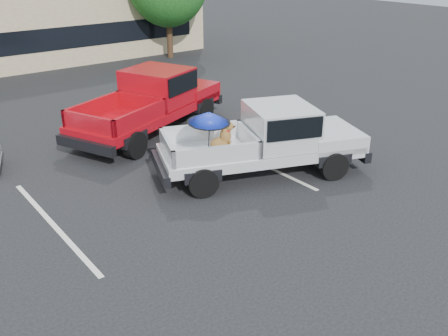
{
  "coord_description": "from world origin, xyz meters",
  "views": [
    {
      "loc": [
        -5.95,
        -8.05,
        5.76
      ],
      "look_at": [
        0.18,
        -0.19,
        1.3
      ],
      "focal_mm": 40.0,
      "sensor_mm": 36.0,
      "label": 1
    }
  ],
  "objects": [
    {
      "name": "stripe_left",
      "position": [
        -3.0,
        2.0,
        0.0
      ],
      "size": [
        0.12,
        5.0,
        0.01
      ],
      "primitive_type": "cube",
      "color": "silver",
      "rests_on": "ground"
    },
    {
      "name": "stripe_right",
      "position": [
        3.0,
        2.0,
        0.0
      ],
      "size": [
        0.12,
        5.0,
        0.01
      ],
      "primitive_type": "cube",
      "color": "silver",
      "rests_on": "ground"
    },
    {
      "name": "red_pickup",
      "position": [
        2.2,
        6.14,
        1.11
      ],
      "size": [
        6.5,
        4.32,
        2.03
      ],
      "rotation": [
        0.0,
        0.0,
        0.4
      ],
      "color": "black",
      "rests_on": "ground"
    },
    {
      "name": "silver_pickup",
      "position": [
        2.83,
        1.11,
        1.05
      ],
      "size": [
        6.01,
        3.91,
        2.06
      ],
      "rotation": [
        0.0,
        0.0,
        -0.38
      ],
      "color": "black",
      "rests_on": "ground"
    },
    {
      "name": "ground",
      "position": [
        0.0,
        0.0,
        0.0
      ],
      "size": [
        90.0,
        90.0,
        0.0
      ],
      "primitive_type": "plane",
      "color": "black",
      "rests_on": "ground"
    }
  ]
}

